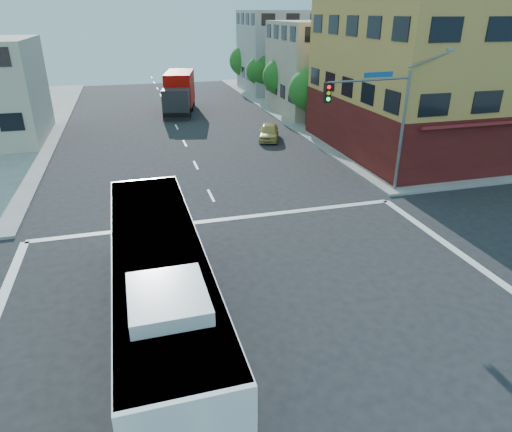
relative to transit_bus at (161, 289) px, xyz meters
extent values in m
plane|color=black|center=(3.72, -0.90, -1.84)|extent=(120.00, 120.00, 0.00)
cube|color=gray|center=(38.72, 34.10, -1.76)|extent=(50.00, 50.00, 0.15)
cube|color=#BA9342|center=(23.72, 17.60, 5.16)|extent=(18.00, 15.00, 14.00)
cube|color=#581814|center=(23.72, 17.60, 0.16)|extent=(18.09, 15.08, 4.00)
cube|color=#BFAD92|center=(20.72, 33.10, 2.66)|extent=(12.00, 10.00, 9.00)
cube|color=#A9A8A3|center=(20.72, 47.10, 3.16)|extent=(12.00, 10.00, 10.00)
cylinder|color=slate|center=(14.52, 9.90, 1.66)|extent=(0.18, 0.18, 7.00)
cylinder|color=slate|center=(12.02, 9.65, 4.76)|extent=(5.01, 0.62, 0.12)
cube|color=black|center=(9.52, 9.40, 4.26)|extent=(0.32, 0.30, 1.00)
sphere|color=#FF0C0C|center=(9.52, 9.23, 4.56)|extent=(0.20, 0.20, 0.20)
sphere|color=yellow|center=(9.52, 9.23, 4.26)|extent=(0.20, 0.20, 0.20)
sphere|color=#19FF33|center=(9.52, 9.23, 3.96)|extent=(0.20, 0.20, 0.20)
cube|color=#144C89|center=(12.52, 9.70, 5.01)|extent=(1.80, 0.22, 0.28)
cube|color=gray|center=(17.02, 10.15, 6.16)|extent=(0.50, 0.22, 0.14)
cylinder|color=#3D2816|center=(15.52, 27.10, -0.87)|extent=(0.28, 0.28, 1.92)
sphere|color=#215A19|center=(15.52, 27.10, 1.53)|extent=(3.60, 3.60, 3.60)
sphere|color=#215A19|center=(15.92, 26.80, 2.43)|extent=(2.52, 2.52, 2.52)
cylinder|color=#3D2816|center=(15.52, 35.10, -0.84)|extent=(0.28, 0.28, 1.99)
sphere|color=#215A19|center=(15.52, 35.10, 1.68)|extent=(3.80, 3.80, 3.80)
sphere|color=#215A19|center=(15.92, 34.80, 2.63)|extent=(2.66, 2.66, 2.66)
cylinder|color=#3D2816|center=(15.52, 43.10, -0.89)|extent=(0.28, 0.28, 1.89)
sphere|color=#215A19|center=(15.52, 43.10, 1.41)|extent=(3.40, 3.40, 3.40)
sphere|color=#215A19|center=(15.92, 42.80, 2.26)|extent=(2.38, 2.38, 2.38)
cylinder|color=#3D2816|center=(15.52, 51.10, -0.82)|extent=(0.28, 0.28, 2.03)
sphere|color=#215A19|center=(15.52, 51.10, 1.79)|extent=(4.00, 4.00, 4.00)
sphere|color=#215A19|center=(15.92, 50.80, 2.79)|extent=(2.80, 2.80, 2.80)
cube|color=black|center=(0.00, 0.02, -1.26)|extent=(2.88, 12.73, 0.47)
cube|color=white|center=(0.00, 0.02, 0.04)|extent=(2.87, 12.70, 3.01)
cube|color=black|center=(0.00, 0.02, 0.22)|extent=(2.91, 12.32, 1.32)
cube|color=black|center=(-0.09, 6.29, 0.12)|extent=(2.48, 0.10, 1.42)
cube|color=#E5590C|center=(-0.09, 6.32, 1.17)|extent=(2.02, 0.08, 0.30)
cube|color=white|center=(0.00, 0.02, 1.48)|extent=(2.81, 12.45, 0.13)
cube|color=white|center=(0.04, -3.14, 1.73)|extent=(1.92, 2.35, 0.38)
cube|color=#167133|center=(-1.35, -0.52, -0.73)|extent=(0.10, 5.80, 0.30)
cube|color=#167133|center=(1.37, -0.49, -0.73)|extent=(0.10, 5.80, 0.30)
cylinder|color=black|center=(-1.32, 4.06, -1.29)|extent=(0.33, 1.10, 1.10)
cylinder|color=#99999E|center=(-1.47, 4.05, -1.29)|extent=(0.05, 0.55, 0.55)
cylinder|color=black|center=(1.20, 4.09, -1.29)|extent=(0.33, 1.10, 1.10)
cylinder|color=#99999E|center=(1.35, 4.09, -1.29)|extent=(0.05, 0.55, 0.55)
cylinder|color=black|center=(-1.21, -4.05, -1.29)|extent=(0.33, 1.10, 1.10)
cylinder|color=#99999E|center=(-1.35, -4.05, -1.29)|extent=(0.05, 0.55, 0.55)
cylinder|color=black|center=(1.32, -4.01, -1.29)|extent=(0.33, 1.10, 1.10)
cylinder|color=#99999E|center=(1.46, -4.01, -1.29)|extent=(0.05, 0.55, 0.55)
cube|color=#222227|center=(4.23, 33.79, -0.38)|extent=(3.03, 2.95, 2.91)
cube|color=black|center=(4.01, 32.75, 0.07)|extent=(2.32, 0.58, 1.12)
cube|color=#B60601|center=(5.12, 37.95, 0.51)|extent=(3.94, 6.69, 3.36)
cube|color=black|center=(4.84, 36.63, -1.22)|extent=(4.28, 9.27, 0.34)
cylinder|color=black|center=(3.13, 34.25, -1.28)|extent=(0.54, 1.16, 1.12)
cylinder|color=black|center=(5.43, 33.76, -1.28)|extent=(0.54, 1.16, 1.12)
cylinder|color=black|center=(3.81, 37.43, -1.28)|extent=(0.54, 1.16, 1.12)
cylinder|color=black|center=(6.11, 36.93, -1.28)|extent=(0.54, 1.16, 1.12)
cylinder|color=black|center=(4.40, 40.16, -1.28)|extent=(0.54, 1.16, 1.12)
cylinder|color=black|center=(6.70, 39.67, -1.28)|extent=(0.54, 1.16, 1.12)
imported|color=tan|center=(10.72, 23.39, -1.17)|extent=(2.79, 4.23, 1.34)
camera|label=1|loc=(-0.35, -12.65, 8.10)|focal=32.00mm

